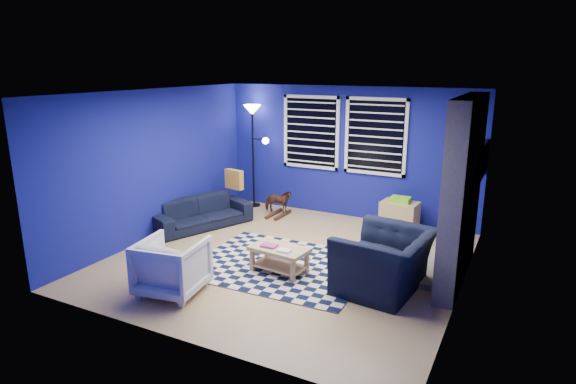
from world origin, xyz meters
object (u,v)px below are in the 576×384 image
Objects in this scene: sofa at (201,213)px; floor_lamp at (253,124)px; armchair_bent at (172,266)px; cabinet at (399,216)px; rocking_horse at (278,201)px; armchair_big at (384,261)px; tv at (482,161)px; coffee_table at (279,254)px.

sofa is 2.17m from floor_lamp.
cabinet is at bearing -127.02° from armchair_bent.
rocking_horse is 1.67m from floor_lamp.
armchair_big reaches higher than sofa.
floor_lamp is at bearing -177.54° from cabinet.
sofa is 2.29× the size of armchair_bent.
sofa is at bearing -69.92° from armchair_bent.
armchair_big is 2.46m from cabinet.
armchair_bent is (-3.27, -3.65, -1.03)m from tv.
tv is at bearing 165.66° from armchair_big.
tv is 1.16× the size of coffee_table.
armchair_big is at bearing -110.38° from tv.
armchair_bent reaches higher than rocking_horse.
armchair_bent is at bearing 166.52° from rocking_horse.
floor_lamp is at bearing -83.25° from armchair_bent.
floor_lamp reaches higher than armchair_bent.
tv is 0.48× the size of floor_lamp.
coffee_table is (-1.46, -0.17, -0.11)m from armchair_big.
armchair_big is 1.52× the size of armchair_bent.
armchair_bent is at bearing -74.21° from floor_lamp.
cabinet is (1.05, 2.59, -0.01)m from coffee_table.
tv is 1.25× the size of armchair_bent.
armchair_bent is (1.27, -2.29, 0.10)m from sofa.
sofa is 2.13× the size of coffee_table.
coffee_table is 0.41× the size of floor_lamp.
sofa is 1.50× the size of armchair_big.
cabinet is (2.32, 0.25, -0.02)m from rocking_horse.
rocking_horse is at bearing 118.61° from coffee_table.
floor_lamp is (-3.51, 2.57, 1.32)m from armchair_big.
cabinet is at bearing 68.02° from coffee_table.
tv is 1.86× the size of rocking_horse.
coffee_table is 3.71m from floor_lamp.
floor_lamp is (-2.05, 2.74, 1.44)m from coffee_table.
tv is at bearing 46.95° from coffee_table.
sofa is (-4.55, -1.36, -1.13)m from tv.
rocking_horse is at bearing -27.13° from floor_lamp.
sofa is 3.42× the size of rocking_horse.
rocking_horse is (-0.33, 3.50, -0.07)m from armchair_bent.
tv is 1.50× the size of cabinet.
coffee_table is at bearing -170.32° from rocking_horse.
rocking_horse is 2.34m from cabinet.
coffee_table is at bearing -77.37° from armchair_big.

